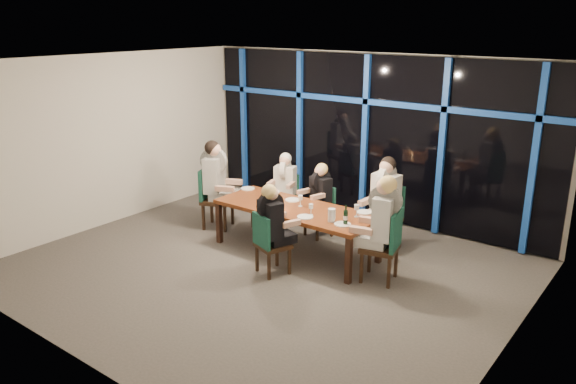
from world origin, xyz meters
name	(u,v)px	position (x,y,z in m)	size (l,w,h in m)	color
room	(262,135)	(0.00, 0.00, 2.02)	(7.04, 7.00, 3.02)	#59544F
window_wall	(367,135)	(0.01, 2.93, 1.55)	(6.86, 0.43, 2.94)	black
dining_table	(296,211)	(0.00, 0.80, 0.68)	(2.60, 1.00, 0.75)	brown
chair_far_left	(286,196)	(-0.96, 1.81, 0.49)	(0.51, 0.51, 0.88)	black
chair_far_mid	(322,208)	(-0.08, 1.67, 0.48)	(0.49, 0.49, 0.87)	black
chair_far_right	(386,213)	(1.02, 1.88, 0.57)	(0.51, 0.51, 1.03)	black
chair_end_left	(212,195)	(-1.84, 0.83, 0.60)	(0.65, 0.65, 1.07)	black
chair_end_right	(387,242)	(1.62, 0.73, 0.59)	(0.58, 0.58, 1.05)	black
chair_near_mid	(268,241)	(0.16, -0.09, 0.52)	(0.55, 0.55, 0.93)	black
diner_far_left	(285,178)	(-0.94, 1.74, 0.85)	(0.52, 0.60, 0.86)	silver
diner_far_mid	(319,189)	(-0.10, 1.60, 0.83)	(0.50, 0.59, 0.84)	black
diner_far_right	(385,190)	(1.01, 1.80, 0.98)	(0.53, 0.65, 1.00)	silver
diner_end_left	(216,172)	(-1.76, 0.86, 1.02)	(0.73, 0.67, 1.04)	black
diner_end_right	(382,213)	(1.53, 0.71, 1.00)	(0.71, 0.59, 1.03)	black
diner_near_mid	(272,216)	(0.19, -0.01, 0.88)	(0.56, 0.63, 0.90)	black
plate_far_left	(273,192)	(-0.78, 1.20, 0.76)	(0.24, 0.24, 0.01)	white
plate_far_mid	(293,200)	(-0.25, 1.05, 0.76)	(0.24, 0.24, 0.01)	white
plate_far_right	(364,212)	(0.97, 1.23, 0.76)	(0.24, 0.24, 0.01)	white
plate_end_left	(248,189)	(-1.24, 1.09, 0.76)	(0.24, 0.24, 0.01)	white
plate_end_right	(342,224)	(0.98, 0.59, 0.76)	(0.24, 0.24, 0.01)	white
plate_near_mid	(305,217)	(0.38, 0.52, 0.76)	(0.24, 0.24, 0.01)	white
wine_bottle	(346,217)	(1.02, 0.62, 0.86)	(0.07, 0.07, 0.29)	black
water_pitcher	(332,215)	(0.79, 0.61, 0.85)	(0.12, 0.11, 0.19)	silver
tea_light	(277,209)	(-0.17, 0.53, 0.76)	(0.05, 0.05, 0.03)	#FFA64C
wine_glass_a	(276,200)	(-0.27, 0.63, 0.87)	(0.06, 0.06, 0.16)	silver
wine_glass_b	(300,198)	(0.02, 0.89, 0.88)	(0.07, 0.07, 0.18)	silver
wine_glass_c	(311,207)	(0.39, 0.66, 0.88)	(0.07, 0.07, 0.17)	silver
wine_glass_d	(265,191)	(-0.66, 0.86, 0.88)	(0.07, 0.07, 0.18)	silver
wine_glass_e	(357,208)	(0.97, 1.00, 0.89)	(0.07, 0.07, 0.19)	silver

